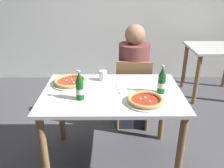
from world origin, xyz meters
TOP-DOWN VIEW (x-y plane):
  - ground_plane at (0.00, 0.00)m, footprint 8.00×8.00m
  - back_wall_tiled at (0.00, 2.20)m, footprint 7.00×0.10m
  - dining_table_main at (0.00, 0.00)m, footprint 1.20×0.80m
  - chair_behind_table at (0.24, 0.61)m, footprint 0.43×0.43m
  - diner_seated at (0.25, 0.66)m, footprint 0.34×0.34m
  - dining_table_background at (1.52, 1.45)m, footprint 0.80×0.70m
  - pizza_margherita_near at (-0.39, 0.17)m, footprint 0.33×0.33m
  - pizza_marinara_far at (0.26, -0.20)m, footprint 0.31×0.31m
  - beer_bottle_left at (-0.26, -0.13)m, footprint 0.07×0.07m
  - beer_bottle_center at (0.42, -0.02)m, footprint 0.07×0.07m
  - napkin_with_cutlery at (0.03, 0.05)m, footprint 0.18×0.19m
  - paper_cup at (-0.08, 0.25)m, footprint 0.07×0.07m

SIDE VIEW (x-z plane):
  - ground_plane at x=0.00m, z-range 0.00..0.00m
  - chair_behind_table at x=0.24m, z-range 0.06..0.91m
  - diner_seated at x=0.25m, z-range -0.02..1.19m
  - dining_table_background at x=1.52m, z-range 0.22..0.97m
  - dining_table_main at x=0.00m, z-range 0.26..1.01m
  - napkin_with_cutlery at x=0.03m, z-range 0.75..0.76m
  - pizza_margherita_near at x=-0.39m, z-range 0.75..0.79m
  - pizza_marinara_far at x=0.26m, z-range 0.75..0.79m
  - paper_cup at x=-0.08m, z-range 0.75..0.84m
  - beer_bottle_left at x=-0.26m, z-range 0.73..0.98m
  - beer_bottle_center at x=0.42m, z-range 0.73..0.98m
  - back_wall_tiled at x=0.00m, z-range 0.00..2.60m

